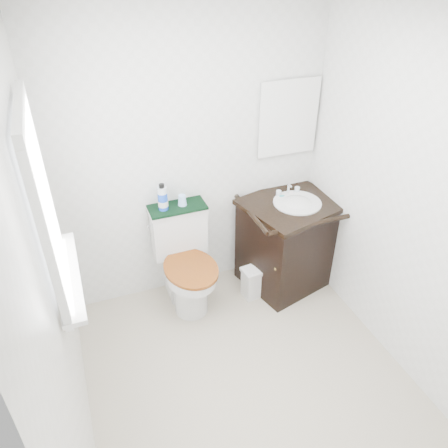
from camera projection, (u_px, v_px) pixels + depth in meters
floor at (249, 378)px, 3.15m from camera, size 2.40×2.40×0.00m
ceiling at (267, 12)px, 1.84m from camera, size 2.40×2.40×0.00m
wall_back at (192, 160)px, 3.43m from camera, size 2.40×0.00×2.40m
wall_front at (395, 427)px, 1.55m from camera, size 2.40×0.00×2.40m
wall_left at (53, 290)px, 2.16m from camera, size 0.00×2.40×2.40m
wall_right at (410, 208)px, 2.82m from camera, size 0.00×2.40×2.40m
window at (42, 204)px, 2.17m from camera, size 0.02×0.70×0.90m
mirror at (288, 118)px, 3.52m from camera, size 0.50×0.02×0.60m
toilet at (185, 265)px, 3.64m from camera, size 0.47×0.66×0.86m
vanity at (289, 240)px, 3.85m from camera, size 0.90×0.82×0.92m
trash_bin at (254, 282)px, 3.81m from camera, size 0.22×0.18×0.29m
towel at (177, 207)px, 3.47m from camera, size 0.46×0.22×0.02m
mouthwash_bottle at (163, 198)px, 3.38m from camera, size 0.08×0.08×0.22m
cup at (182, 200)px, 3.46m from camera, size 0.07×0.07×0.09m
soap_bar at (282, 196)px, 3.70m from camera, size 0.06×0.04×0.02m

